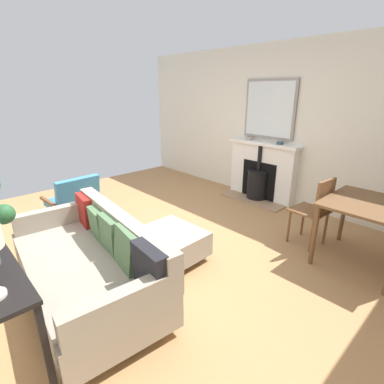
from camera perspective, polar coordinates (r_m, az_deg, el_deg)
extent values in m
cube|color=#A87A4C|center=(3.92, -8.09, -9.62)|extent=(5.20, 6.19, 0.01)
cube|color=silver|center=(5.37, 14.97, 12.68)|extent=(0.12, 6.19, 2.62)
cube|color=#9E7A5B|center=(5.30, 11.62, -1.62)|extent=(0.35, 1.19, 0.03)
cube|color=white|center=(5.37, 13.65, 3.86)|extent=(0.19, 1.26, 0.98)
cube|color=black|center=(5.35, 13.09, 2.36)|extent=(0.06, 0.68, 0.66)
cylinder|color=black|center=(5.34, 12.78, 1.43)|extent=(0.36, 0.36, 0.50)
cylinder|color=black|center=(5.27, 12.99, 4.10)|extent=(0.38, 0.38, 0.02)
cylinder|color=black|center=(5.21, 13.18, 6.53)|extent=(0.07, 0.07, 0.44)
cube|color=white|center=(5.24, 13.95, 9.26)|extent=(0.24, 1.34, 0.05)
cube|color=gray|center=(5.25, 15.06, 15.49)|extent=(0.04, 0.96, 0.97)
cube|color=silver|center=(5.24, 14.94, 15.48)|extent=(0.01, 0.88, 0.89)
cylinder|color=#9E9384|center=(5.41, 11.18, 10.30)|extent=(0.12, 0.12, 0.05)
torus|color=#9E9384|center=(5.40, 11.19, 10.51)|extent=(0.12, 0.12, 0.01)
cylinder|color=#334C56|center=(5.07, 16.93, 9.20)|extent=(0.11, 0.11, 0.04)
torus|color=#334C56|center=(5.07, 16.95, 9.39)|extent=(0.11, 0.11, 0.01)
cylinder|color=#B2B2B7|center=(3.77, -29.43, -12.49)|extent=(0.04, 0.04, 0.10)
cylinder|color=#B2B2B7|center=(2.47, -22.13, -30.39)|extent=(0.04, 0.04, 0.10)
cylinder|color=#B2B2B7|center=(3.89, -18.78, -9.89)|extent=(0.04, 0.04, 0.10)
cylinder|color=#B2B2B7|center=(2.65, -5.41, -24.64)|extent=(0.04, 0.04, 0.10)
cube|color=gray|center=(3.02, -20.43, -14.77)|extent=(1.09, 2.02, 0.30)
cube|color=gray|center=(2.96, -13.90, -7.30)|extent=(0.33, 1.94, 0.36)
cube|color=gray|center=(3.69, -25.31, -4.41)|extent=(0.87, 0.20, 0.22)
cube|color=gray|center=(2.16, -13.24, -20.72)|extent=(0.87, 0.20, 0.22)
cube|color=maroon|center=(3.59, -20.29, -3.46)|extent=(0.16, 0.37, 0.36)
cube|color=#4C6B47|center=(3.23, -17.95, -6.02)|extent=(0.17, 0.34, 0.33)
cube|color=#4C6B47|center=(2.96, -15.85, -7.98)|extent=(0.15, 0.36, 0.35)
cube|color=#4C6B47|center=(2.64, -12.64, -10.99)|extent=(0.21, 0.39, 0.38)
cube|color=black|center=(2.33, -8.23, -14.97)|extent=(0.15, 0.40, 0.39)
cylinder|color=#B2B2B7|center=(3.58, -9.73, -11.80)|extent=(0.03, 0.03, 0.09)
cylinder|color=#B2B2B7|center=(3.20, -3.39, -15.77)|extent=(0.03, 0.03, 0.09)
cylinder|color=#B2B2B7|center=(3.83, -4.00, -9.36)|extent=(0.03, 0.03, 0.09)
cylinder|color=#B2B2B7|center=(3.47, 2.49, -12.64)|extent=(0.03, 0.03, 0.09)
cube|color=gray|center=(3.41, -3.79, -9.69)|extent=(0.61, 0.74, 0.27)
cube|color=brown|center=(4.90, -20.74, -2.40)|extent=(0.05, 0.05, 0.33)
cube|color=brown|center=(4.73, -26.25, -3.98)|extent=(0.05, 0.05, 0.33)
cube|color=brown|center=(4.50, -18.04, -4.02)|extent=(0.05, 0.05, 0.33)
cube|color=brown|center=(4.32, -23.96, -5.83)|extent=(0.05, 0.05, 0.33)
cube|color=teal|center=(4.54, -22.54, -1.84)|extent=(0.63, 0.59, 0.08)
cube|color=teal|center=(4.25, -21.53, 0.16)|extent=(0.61, 0.17, 0.39)
cube|color=brown|center=(4.63, -19.12, 0.20)|extent=(0.07, 0.53, 0.04)
cube|color=brown|center=(4.41, -26.44, -1.80)|extent=(0.07, 0.53, 0.04)
cube|color=black|center=(2.19, -26.62, -26.78)|extent=(0.04, 0.04, 0.75)
sphere|color=#26562D|center=(2.17, -33.10, -3.69)|extent=(0.13, 0.13, 0.13)
cylinder|color=brown|center=(4.23, 27.65, -4.07)|extent=(0.05, 0.05, 0.72)
cylinder|color=brown|center=(3.52, 22.98, -7.94)|extent=(0.05, 0.05, 0.72)
cube|color=brown|center=(3.64, 31.79, -2.08)|extent=(0.92, 0.85, 0.03)
cylinder|color=brown|center=(4.21, 21.00, -5.16)|extent=(0.03, 0.03, 0.45)
cylinder|color=brown|center=(3.96, 18.54, -6.44)|extent=(0.03, 0.03, 0.45)
cylinder|color=brown|center=(4.08, 24.80, -6.51)|extent=(0.03, 0.03, 0.45)
cylinder|color=brown|center=(3.82, 22.51, -7.95)|extent=(0.03, 0.03, 0.45)
cube|color=brown|center=(3.92, 22.14, -3.41)|extent=(0.43, 0.43, 0.02)
cube|color=brown|center=(3.77, 24.77, -0.97)|extent=(0.36, 0.07, 0.43)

